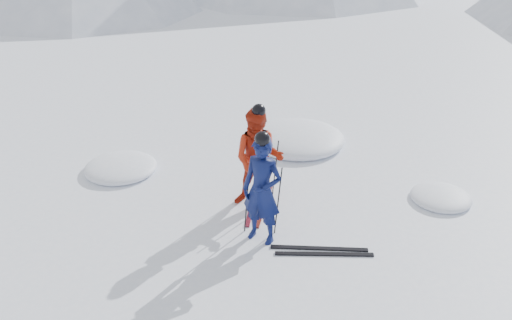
# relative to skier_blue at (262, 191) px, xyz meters

# --- Properties ---
(ground) EXTENTS (160.00, 160.00, 0.00)m
(ground) POSITION_rel_skier_blue_xyz_m (1.68, 0.44, -1.00)
(ground) COLOR white
(ground) RESTS_ON ground
(skier_blue) EXTENTS (0.84, 0.68, 2.00)m
(skier_blue) POSITION_rel_skier_blue_xyz_m (0.00, 0.00, 0.00)
(skier_blue) COLOR #0B1447
(skier_blue) RESTS_ON ground
(skier_red) EXTENTS (1.01, 0.79, 2.03)m
(skier_red) POSITION_rel_skier_blue_xyz_m (-0.27, 1.16, 0.01)
(skier_red) COLOR #AA220D
(skier_red) RESTS_ON ground
(pole_blue_left) EXTENTS (0.13, 0.09, 1.33)m
(pole_blue_left) POSITION_rel_skier_blue_xyz_m (-0.30, 0.15, -0.33)
(pole_blue_left) COLOR black
(pole_blue_left) RESTS_ON ground
(pole_blue_right) EXTENTS (0.13, 0.08, 1.33)m
(pole_blue_right) POSITION_rel_skier_blue_xyz_m (0.25, 0.25, -0.33)
(pole_blue_right) COLOR black
(pole_blue_right) RESTS_ON ground
(pole_red_left) EXTENTS (0.13, 0.10, 1.35)m
(pole_red_left) POSITION_rel_skier_blue_xyz_m (-0.57, 1.41, -0.32)
(pole_red_left) COLOR black
(pole_red_left) RESTS_ON ground
(pole_red_right) EXTENTS (0.13, 0.09, 1.35)m
(pole_red_right) POSITION_rel_skier_blue_xyz_m (0.03, 1.31, -0.32)
(pole_red_right) COLOR black
(pole_red_right) RESTS_ON ground
(ski_worn_left) EXTENTS (0.19, 1.70, 0.03)m
(ski_worn_left) POSITION_rel_skier_blue_xyz_m (-0.39, 1.16, -0.98)
(ski_worn_left) COLOR black
(ski_worn_left) RESTS_ON ground
(ski_worn_right) EXTENTS (0.10, 1.70, 0.03)m
(ski_worn_right) POSITION_rel_skier_blue_xyz_m (-0.15, 1.16, -0.98)
(ski_worn_right) COLOR black
(ski_worn_right) RESTS_ON ground
(ski_loose_a) EXTENTS (1.70, 0.29, 0.03)m
(ski_loose_a) POSITION_rel_skier_blue_xyz_m (1.04, -0.13, -0.98)
(ski_loose_a) COLOR black
(ski_loose_a) RESTS_ON ground
(ski_loose_b) EXTENTS (1.69, 0.35, 0.03)m
(ski_loose_b) POSITION_rel_skier_blue_xyz_m (1.14, -0.28, -0.98)
(ski_loose_b) COLOR black
(ski_loose_b) RESTS_ON ground
(snow_lumps) EXTENTS (8.30, 4.18, 0.52)m
(snow_lumps) POSITION_rel_skier_blue_xyz_m (-0.35, 3.54, -1.00)
(snow_lumps) COLOR white
(snow_lumps) RESTS_ON ground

